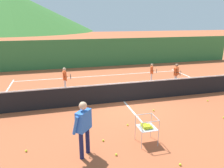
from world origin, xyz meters
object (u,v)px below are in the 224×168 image
at_px(tennis_ball_2, 208,101).
at_px(tennis_ball_9, 224,117).
at_px(tennis_ball_6, 128,125).
at_px(student_1, 152,71).
at_px(student_0, 65,77).
at_px(tennis_ball_4, 26,151).
at_px(tennis_ball_5, 180,164).
at_px(tennis_net, 124,92).
at_px(instructor, 84,124).
at_px(tennis_ball_1, 103,140).
at_px(tennis_ball_0, 116,155).
at_px(ball_cart, 146,126).
at_px(student_2, 176,73).
at_px(tennis_ball_8, 154,110).

distance_m(tennis_ball_2, tennis_ball_9, 1.89).
bearing_deg(tennis_ball_6, student_1, 56.87).
xyz_separation_m(student_0, tennis_ball_9, (6.00, -5.27, -0.76)).
bearing_deg(tennis_ball_2, tennis_ball_9, -109.65).
bearing_deg(tennis_ball_6, tennis_ball_4, -167.42).
relative_size(student_1, tennis_ball_9, 17.76).
bearing_deg(tennis_ball_5, tennis_net, 90.16).
distance_m(instructor, tennis_ball_6, 2.50).
xyz_separation_m(tennis_net, tennis_ball_1, (-1.77, -3.23, -0.47)).
height_order(tennis_ball_0, tennis_ball_5, same).
bearing_deg(tennis_ball_1, tennis_ball_9, 4.69).
bearing_deg(instructor, tennis_ball_5, -25.02).
relative_size(tennis_ball_1, tennis_ball_9, 1.00).
bearing_deg(tennis_ball_0, tennis_ball_6, 60.94).
distance_m(tennis_ball_0, tennis_ball_1, 0.87).
xyz_separation_m(tennis_ball_6, tennis_ball_9, (3.98, -0.40, 0.00)).
relative_size(ball_cart, tennis_ball_6, 13.22).
xyz_separation_m(instructor, tennis_ball_9, (5.80, 1.00, -0.98)).
bearing_deg(tennis_ball_2, ball_cart, -149.27).
distance_m(tennis_ball_1, tennis_ball_2, 6.15).
height_order(student_0, tennis_ball_4, student_0).
distance_m(instructor, tennis_ball_9, 5.97).
xyz_separation_m(tennis_net, tennis_ball_2, (3.98, -1.04, -0.47)).
bearing_deg(tennis_ball_0, student_2, 47.02).
relative_size(ball_cart, tennis_ball_0, 13.22).
bearing_deg(tennis_ball_4, student_2, 31.50).
bearing_deg(student_2, tennis_ball_6, -137.35).
height_order(student_1, tennis_ball_1, student_1).
xyz_separation_m(tennis_ball_1, tennis_ball_9, (5.11, 0.42, 0.00)).
distance_m(tennis_ball_2, tennis_ball_6, 4.81).
relative_size(instructor, ball_cart, 1.89).
height_order(tennis_ball_0, tennis_ball_6, same).
height_order(instructor, tennis_ball_5, instructor).
distance_m(tennis_ball_0, tennis_ball_8, 3.63).
relative_size(tennis_ball_0, tennis_ball_6, 1.00).
bearing_deg(tennis_ball_6, tennis_ball_9, -5.79).
height_order(tennis_ball_2, tennis_ball_5, same).
bearing_deg(tennis_ball_8, tennis_ball_0, -132.96).
bearing_deg(ball_cart, tennis_ball_5, -70.48).
distance_m(instructor, student_1, 8.36).
distance_m(ball_cart, tennis_ball_4, 3.78).
bearing_deg(tennis_ball_6, student_2, 42.65).
xyz_separation_m(student_0, tennis_ball_4, (-1.50, -5.65, -0.76)).
relative_size(student_1, tennis_ball_8, 17.76).
bearing_deg(tennis_ball_1, instructor, -139.86).
bearing_deg(tennis_ball_4, tennis_net, 37.55).
xyz_separation_m(tennis_net, student_0, (-2.66, 2.46, 0.29)).
distance_m(student_0, tennis_ball_1, 5.81).
xyz_separation_m(tennis_ball_4, tennis_ball_5, (4.17, -1.77, 0.00)).
xyz_separation_m(student_1, tennis_ball_1, (-4.50, -5.98, -0.69)).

